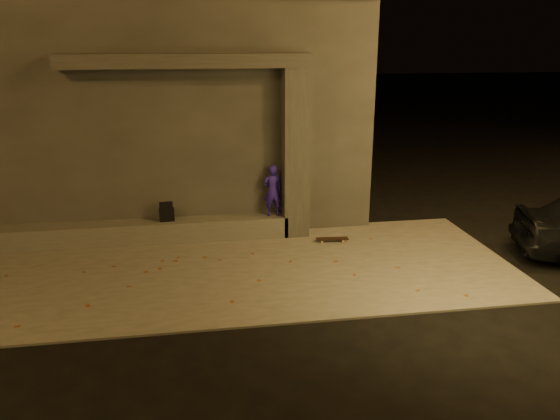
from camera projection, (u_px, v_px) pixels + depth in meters
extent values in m
plane|color=black|center=(232.00, 323.00, 8.42)|extent=(120.00, 120.00, 0.00)
cube|color=#615D55|center=(224.00, 270.00, 10.29)|extent=(11.00, 4.40, 0.04)
cube|color=#373532|center=(169.00, 106.00, 13.61)|extent=(9.00, 5.00, 5.20)
cube|color=#57544F|center=(148.00, 231.00, 11.64)|extent=(6.00, 0.55, 0.45)
cube|color=#373532|center=(295.00, 154.00, 11.66)|extent=(0.55, 0.55, 3.60)
cube|color=#373532|center=(187.00, 61.00, 10.79)|extent=(5.00, 0.70, 0.28)
imported|color=#261695|center=(272.00, 190.00, 11.82)|extent=(0.45, 0.32, 1.13)
cube|color=black|center=(167.00, 215.00, 11.60)|extent=(0.32, 0.22, 0.26)
cube|color=black|center=(166.00, 205.00, 11.53)|extent=(0.28, 0.05, 0.18)
cube|color=black|center=(332.00, 239.00, 11.67)|extent=(0.70, 0.23, 0.01)
cylinder|color=#D6B055|center=(342.00, 239.00, 11.76)|extent=(0.05, 0.03, 0.05)
cylinder|color=#D6B055|center=(343.00, 241.00, 11.64)|extent=(0.05, 0.03, 0.05)
cylinder|color=#D6B055|center=(321.00, 240.00, 11.73)|extent=(0.05, 0.03, 0.05)
cylinder|color=#D6B055|center=(322.00, 242.00, 11.60)|extent=(0.05, 0.03, 0.05)
cube|color=#99999E|center=(343.00, 239.00, 11.69)|extent=(0.05, 0.14, 0.01)
cube|color=#99999E|center=(322.00, 240.00, 11.66)|extent=(0.05, 0.14, 0.01)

